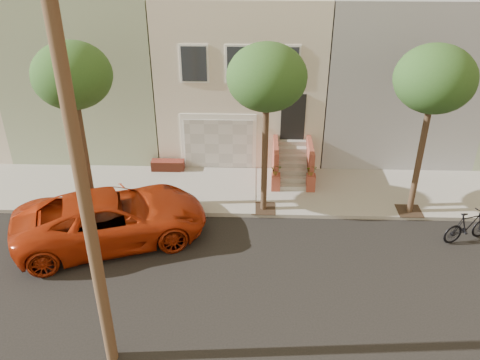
{
  "coord_description": "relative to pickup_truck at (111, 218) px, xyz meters",
  "views": [
    {
      "loc": [
        0.62,
        -12.34,
        10.55
      ],
      "look_at": [
        0.14,
        3.0,
        1.89
      ],
      "focal_mm": 37.92,
      "sensor_mm": 36.0,
      "label": 1
    }
  ],
  "objects": [
    {
      "name": "tree_left",
      "position": [
        -1.26,
        1.93,
        4.36
      ],
      "size": [
        2.7,
        2.57,
        6.3
      ],
      "color": "#2D2116",
      "rests_on": "sidewalk"
    },
    {
      "name": "ground",
      "position": [
        4.24,
        -1.97,
        -0.9
      ],
      "size": [
        90.0,
        90.0,
        0.0
      ],
      "primitive_type": "plane",
      "color": "black",
      "rests_on": "ground"
    },
    {
      "name": "tree_mid",
      "position": [
        5.24,
        1.93,
        4.36
      ],
      "size": [
        2.7,
        2.57,
        6.3
      ],
      "color": "#2D2116",
      "rests_on": "sidewalk"
    },
    {
      "name": "house_row",
      "position": [
        4.24,
        9.22,
        2.75
      ],
      "size": [
        33.1,
        11.7,
        7.0
      ],
      "color": "beige",
      "rests_on": "sidewalk"
    },
    {
      "name": "sidewalk",
      "position": [
        4.24,
        3.38,
        -0.82
      ],
      "size": [
        40.0,
        3.7,
        0.15
      ],
      "primitive_type": "cube",
      "color": "gray",
      "rests_on": "ground"
    },
    {
      "name": "motorcycle",
      "position": [
        12.28,
        0.35,
        -0.32
      ],
      "size": [
        2.01,
        1.18,
        1.16
      ],
      "primitive_type": "imported",
      "rotation": [
        0.0,
        0.0,
        1.92
      ],
      "color": "black",
      "rests_on": "ground"
    },
    {
      "name": "tree_right",
      "position": [
        10.74,
        1.93,
        4.36
      ],
      "size": [
        2.7,
        2.57,
        6.3
      ],
      "color": "#2D2116",
      "rests_on": "sidewalk"
    },
    {
      "name": "pickup_truck",
      "position": [
        0.0,
        0.0,
        0.0
      ],
      "size": [
        7.09,
        4.95,
        1.8
      ],
      "primitive_type": "imported",
      "rotation": [
        0.0,
        0.0,
        1.91
      ],
      "color": "#9E270B",
      "rests_on": "ground"
    }
  ]
}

